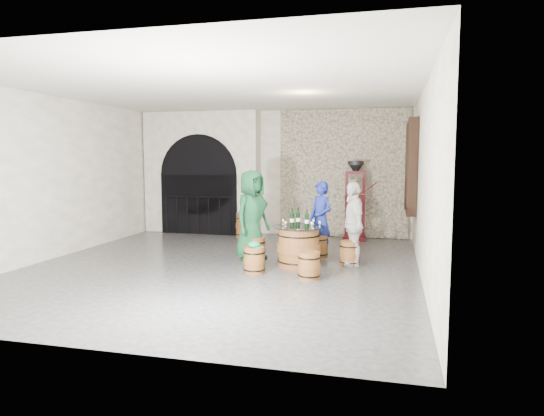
% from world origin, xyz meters
% --- Properties ---
extents(ground, '(8.00, 8.00, 0.00)m').
position_xyz_m(ground, '(0.00, 0.00, 0.00)').
color(ground, '#2B2B2E').
rests_on(ground, ground).
extents(wall_back, '(8.00, 0.00, 8.00)m').
position_xyz_m(wall_back, '(0.00, 4.00, 1.60)').
color(wall_back, white).
rests_on(wall_back, ground).
extents(wall_front, '(8.00, 0.00, 8.00)m').
position_xyz_m(wall_front, '(0.00, -4.00, 1.60)').
color(wall_front, white).
rests_on(wall_front, ground).
extents(wall_left, '(0.00, 8.00, 8.00)m').
position_xyz_m(wall_left, '(-3.50, 0.00, 1.60)').
color(wall_left, white).
rests_on(wall_left, ground).
extents(wall_right, '(0.00, 8.00, 8.00)m').
position_xyz_m(wall_right, '(3.50, 0.00, 1.60)').
color(wall_right, white).
rests_on(wall_right, ground).
extents(ceiling, '(8.00, 8.00, 0.00)m').
position_xyz_m(ceiling, '(0.00, 0.00, 3.20)').
color(ceiling, beige).
rests_on(ceiling, wall_back).
extents(stone_facing_panel, '(3.20, 0.12, 3.18)m').
position_xyz_m(stone_facing_panel, '(1.80, 3.94, 1.60)').
color(stone_facing_panel, '#ABA088').
rests_on(stone_facing_panel, ground).
extents(arched_opening, '(3.10, 0.60, 3.19)m').
position_xyz_m(arched_opening, '(-1.90, 3.74, 1.58)').
color(arched_opening, white).
rests_on(arched_opening, ground).
extents(shuttered_window, '(0.23, 1.10, 2.00)m').
position_xyz_m(shuttered_window, '(3.38, 2.40, 1.80)').
color(shuttered_window, black).
rests_on(shuttered_window, wall_right).
extents(barrel_table, '(0.96, 0.96, 0.74)m').
position_xyz_m(barrel_table, '(1.36, 0.36, 0.37)').
color(barrel_table, brown).
rests_on(barrel_table, ground).
extents(barrel_stool_left, '(0.38, 0.38, 0.45)m').
position_xyz_m(barrel_stool_left, '(0.46, 0.68, 0.22)').
color(barrel_stool_left, brown).
rests_on(barrel_stool_left, ground).
extents(barrel_stool_far, '(0.38, 0.38, 0.45)m').
position_xyz_m(barrel_stool_far, '(1.60, 1.29, 0.22)').
color(barrel_stool_far, brown).
rests_on(barrel_stool_far, ground).
extents(barrel_stool_right, '(0.38, 0.38, 0.45)m').
position_xyz_m(barrel_stool_right, '(2.27, 0.68, 0.22)').
color(barrel_stool_right, brown).
rests_on(barrel_stool_right, ground).
extents(barrel_stool_near_right, '(0.38, 0.38, 0.45)m').
position_xyz_m(barrel_stool_near_right, '(1.71, -0.53, 0.22)').
color(barrel_stool_near_right, brown).
rests_on(barrel_stool_near_right, ground).
extents(barrel_stool_near_left, '(0.38, 0.38, 0.45)m').
position_xyz_m(barrel_stool_near_left, '(0.72, -0.34, 0.22)').
color(barrel_stool_near_left, brown).
rests_on(barrel_stool_near_left, ground).
extents(green_cap, '(0.24, 0.20, 0.11)m').
position_xyz_m(green_cap, '(0.72, -0.34, 0.50)').
color(green_cap, '#0C8A4E').
rests_on(green_cap, barrel_stool_near_left).
extents(person_green, '(0.84, 1.00, 1.75)m').
position_xyz_m(person_green, '(0.37, 0.71, 0.88)').
color(person_green, '#124224').
rests_on(person_green, ground).
extents(person_blue, '(0.66, 0.62, 1.52)m').
position_xyz_m(person_blue, '(1.62, 1.36, 0.76)').
color(person_blue, navy).
rests_on(person_blue, ground).
extents(person_white, '(0.65, 0.99, 1.56)m').
position_xyz_m(person_white, '(2.32, 0.69, 0.78)').
color(person_white, silver).
rests_on(person_white, ground).
extents(wine_bottle_left, '(0.08, 0.08, 0.32)m').
position_xyz_m(wine_bottle_left, '(1.23, 0.40, 0.87)').
color(wine_bottle_left, black).
rests_on(wine_bottle_left, barrel_table).
extents(wine_bottle_center, '(0.08, 0.08, 0.32)m').
position_xyz_m(wine_bottle_center, '(1.52, 0.30, 0.87)').
color(wine_bottle_center, black).
rests_on(wine_bottle_center, barrel_table).
extents(wine_bottle_right, '(0.08, 0.08, 0.32)m').
position_xyz_m(wine_bottle_right, '(1.32, 0.50, 0.87)').
color(wine_bottle_right, black).
rests_on(wine_bottle_right, barrel_table).
extents(tasting_glass_a, '(0.05, 0.05, 0.10)m').
position_xyz_m(tasting_glass_a, '(1.13, 0.26, 0.79)').
color(tasting_glass_a, '#AC7121').
rests_on(tasting_glass_a, barrel_table).
extents(tasting_glass_b, '(0.05, 0.05, 0.10)m').
position_xyz_m(tasting_glass_b, '(1.73, 0.44, 0.79)').
color(tasting_glass_b, '#AC7121').
rests_on(tasting_glass_b, barrel_table).
extents(tasting_glass_c, '(0.05, 0.05, 0.10)m').
position_xyz_m(tasting_glass_c, '(1.29, 0.56, 0.79)').
color(tasting_glass_c, '#AC7121').
rests_on(tasting_glass_c, barrel_table).
extents(tasting_glass_d, '(0.05, 0.05, 0.10)m').
position_xyz_m(tasting_glass_d, '(1.58, 0.67, 0.79)').
color(tasting_glass_d, '#AC7121').
rests_on(tasting_glass_d, barrel_table).
extents(tasting_glass_e, '(0.05, 0.05, 0.10)m').
position_xyz_m(tasting_glass_e, '(1.62, 0.26, 0.79)').
color(tasting_glass_e, '#AC7121').
rests_on(tasting_glass_e, barrel_table).
extents(tasting_glass_f, '(0.05, 0.05, 0.10)m').
position_xyz_m(tasting_glass_f, '(1.03, 0.54, 0.79)').
color(tasting_glass_f, '#AC7121').
rests_on(tasting_glass_f, barrel_table).
extents(side_barrel, '(0.46, 0.46, 0.61)m').
position_xyz_m(side_barrel, '(-0.56, 3.22, 0.31)').
color(side_barrel, brown).
rests_on(side_barrel, ground).
extents(corking_press, '(0.78, 0.43, 1.92)m').
position_xyz_m(corking_press, '(2.14, 3.47, 1.12)').
color(corking_press, '#460B13').
rests_on(corking_press, ground).
extents(control_box, '(0.18, 0.10, 0.22)m').
position_xyz_m(control_box, '(2.05, 3.86, 1.35)').
color(control_box, silver).
rests_on(control_box, wall_back).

